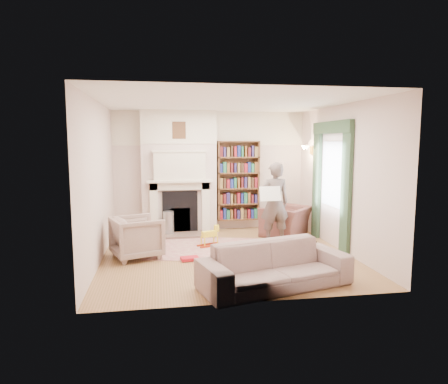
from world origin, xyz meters
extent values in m
plane|color=brown|center=(0.00, 0.00, 0.00)|extent=(4.50, 4.50, 0.00)
plane|color=white|center=(0.00, 0.00, 2.80)|extent=(4.50, 4.50, 0.00)
plane|color=beige|center=(0.00, 2.25, 1.40)|extent=(4.50, 0.00, 4.50)
plane|color=beige|center=(0.00, -2.25, 1.40)|extent=(4.50, 0.00, 4.50)
plane|color=beige|center=(-2.25, 0.00, 1.40)|extent=(0.00, 4.50, 4.50)
plane|color=beige|center=(2.25, 0.00, 1.40)|extent=(0.00, 4.50, 4.50)
cube|color=beige|center=(-0.75, 2.08, 1.40)|extent=(1.70, 0.35, 2.80)
cube|color=silver|center=(-0.75, 1.79, 1.22)|extent=(1.47, 0.24, 0.05)
cube|color=black|center=(-0.75, 1.88, 0.50)|extent=(0.80, 0.06, 0.96)
cube|color=silver|center=(-0.75, 1.81, 1.55)|extent=(1.15, 0.18, 0.62)
cube|color=brown|center=(0.65, 2.12, 1.18)|extent=(1.00, 0.24, 1.85)
cube|color=silver|center=(2.23, 0.40, 1.45)|extent=(0.02, 0.90, 1.30)
cube|color=#2A422B|center=(2.20, -0.30, 1.20)|extent=(0.07, 0.32, 2.40)
cube|color=#2A422B|center=(2.20, 1.10, 1.20)|extent=(0.07, 0.32, 2.40)
cube|color=#2A422B|center=(2.19, 0.40, 2.38)|extent=(0.09, 1.70, 0.24)
cube|color=tan|center=(-0.22, 0.46, 0.01)|extent=(2.68, 2.29, 0.01)
imported|color=#4F2D2A|center=(1.57, 1.28, 0.33)|extent=(1.34, 1.34, 0.66)
imported|color=#BCB39B|center=(-1.63, 0.08, 0.38)|extent=(1.06, 1.05, 0.76)
imported|color=#A59A88|center=(0.42, -1.75, 0.32)|extent=(2.33, 1.38, 0.64)
imported|color=#574945|center=(1.12, 0.68, 0.84)|extent=(0.63, 0.42, 1.69)
cube|color=white|center=(0.97, 0.48, 1.07)|extent=(0.43, 0.14, 0.29)
cylinder|color=#A8ABB0|center=(-1.02, 1.72, 0.28)|extent=(0.28, 0.28, 0.55)
cube|color=gold|center=(-0.36, -0.52, 0.03)|extent=(0.47, 0.47, 0.03)
cube|color=#B21421|center=(-0.70, -0.26, 0.04)|extent=(0.34, 0.25, 0.05)
cube|color=red|center=(0.48, -0.28, 0.02)|extent=(0.28, 0.24, 0.02)
cube|color=red|center=(0.16, -0.29, 0.02)|extent=(0.27, 0.22, 0.02)
cube|color=red|center=(0.05, -0.70, 0.02)|extent=(0.29, 0.30, 0.02)
camera|label=1|loc=(-1.22, -7.15, 2.10)|focal=32.00mm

